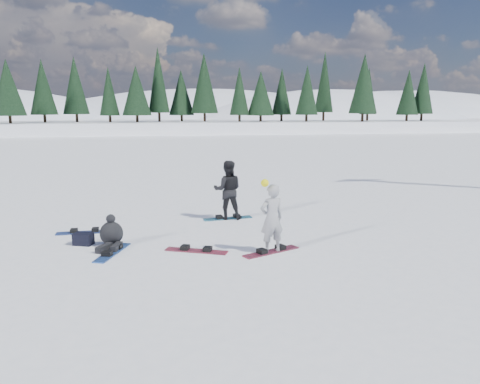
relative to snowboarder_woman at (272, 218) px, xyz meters
name	(u,v)px	position (x,y,z in m)	size (l,w,h in m)	color
ground	(255,238)	(-0.12, 1.30, -0.83)	(420.00, 420.00, 0.00)	white
alpine_backdrop	(132,150)	(-11.84, 190.47, -14.80)	(412.50, 227.00, 53.20)	white
snowboarder_woman	(272,218)	(0.00, 0.00, 0.00)	(0.67, 0.52, 1.77)	#ADADB2
snowboarder_man	(228,190)	(-0.48, 3.55, 0.07)	(0.87, 0.68, 1.80)	black
seated_rider	(111,234)	(-3.74, 1.20, -0.52)	(0.71, 1.02, 0.79)	black
gear_bag	(83,239)	(-4.44, 1.45, -0.68)	(0.45, 0.30, 0.30)	black
snowboard_woman	(271,252)	(0.00, 0.00, -0.81)	(1.50, 0.28, 0.03)	maroon
snowboard_man	(228,218)	(-0.48, 3.55, -0.81)	(1.50, 0.28, 0.03)	#1A7092
snowboard_loose_a	(112,253)	(-3.67, 0.61, -0.81)	(1.50, 0.28, 0.03)	#1C469B
snowboard_loose_c	(85,232)	(-4.57, 2.61, -0.81)	(1.50, 0.28, 0.03)	navy
snowboard_loose_b	(196,251)	(-1.73, 0.39, -0.81)	(1.50, 0.28, 0.03)	#9D2238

